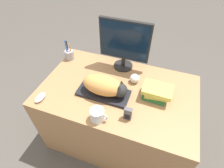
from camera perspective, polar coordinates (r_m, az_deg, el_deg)
name	(u,v)px	position (r m, az deg, el deg)	size (l,w,h in m)	color
desk	(117,115)	(1.72, 1.69, -9.97)	(1.27, 0.79, 0.72)	#9E7047
keyboard	(103,93)	(1.40, -2.84, -2.91)	(0.42, 0.18, 0.02)	black
cat	(105,86)	(1.33, -2.15, -0.57)	(0.36, 0.17, 0.15)	#D18C47
monitor	(124,43)	(1.51, 4.06, 13.23)	(0.44, 0.18, 0.45)	black
computer_mouse	(40,97)	(1.46, -22.41, -4.07)	(0.06, 0.11, 0.04)	silver
coffee_mug	(98,115)	(1.22, -4.73, -10.02)	(0.13, 0.10, 0.10)	silver
pen_cup	(69,54)	(1.78, -13.76, 9.34)	(0.09, 0.09, 0.21)	#939399
baseball	(135,79)	(1.48, 7.39, 1.79)	(0.08, 0.08, 0.08)	silver
phone	(128,114)	(1.22, 5.19, -9.67)	(0.06, 0.03, 0.10)	#4C4C51
book_stack	(157,92)	(1.39, 14.34, -2.44)	(0.22, 0.18, 0.10)	#2D6B38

